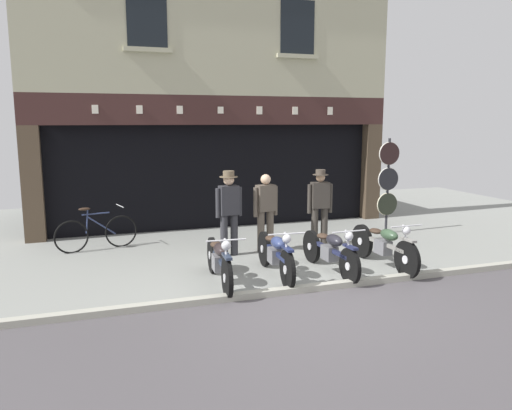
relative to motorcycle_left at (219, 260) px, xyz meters
name	(u,v)px	position (x,y,z in m)	size (l,w,h in m)	color
ground	(333,319)	(1.16, -1.84, -0.46)	(21.07, 22.00, 0.18)	gray
shop_facade	(203,153)	(1.16, 6.11, 1.38)	(9.37, 4.42, 6.84)	black
motorcycle_left	(219,260)	(0.00, 0.00, 0.00)	(0.62, 2.02, 0.91)	black
motorcycle_center_left	(275,253)	(1.03, 0.10, 0.00)	(0.62, 2.03, 0.92)	black
motorcycle_center	(330,250)	(2.05, 0.01, -0.01)	(0.62, 2.05, 0.90)	black
motorcycle_center_right	(384,245)	(3.14, -0.01, 0.01)	(0.62, 2.10, 0.93)	black
salesman_left	(229,208)	(0.66, 1.72, 0.54)	(0.56, 0.37, 1.72)	#2D2D33
shopkeeper_center	(266,209)	(1.48, 1.82, 0.47)	(0.55, 0.28, 1.62)	brown
salesman_right	(320,204)	(2.73, 1.84, 0.50)	(0.56, 0.33, 1.67)	#38332D
tyre_sign_pole	(388,180)	(4.83, 2.47, 0.88)	(0.55, 0.06, 2.29)	#232328
advert_board_near	(125,158)	(-1.11, 4.54, 1.39)	(0.76, 0.03, 1.11)	beige
leaning_bicycle	(96,232)	(-1.87, 3.09, -0.05)	(1.70, 0.58, 0.94)	black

